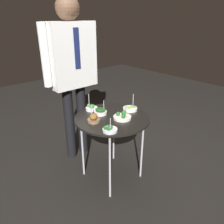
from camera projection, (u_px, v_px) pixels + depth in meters
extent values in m
plane|color=black|center=(112.00, 175.00, 2.29)|extent=(8.00, 8.00, 0.00)
cylinder|color=black|center=(112.00, 118.00, 2.02)|extent=(0.70, 0.70, 0.02)
cylinder|color=#B7B7BC|center=(142.00, 150.00, 2.14)|extent=(0.02, 0.02, 0.66)
cylinder|color=#B7B7BC|center=(110.00, 167.00, 1.89)|extent=(0.02, 0.02, 0.66)
cylinder|color=#B7B7BC|center=(114.00, 134.00, 2.43)|extent=(0.02, 0.02, 0.66)
cylinder|color=#B7B7BC|center=(82.00, 148.00, 2.17)|extent=(0.02, 0.02, 0.66)
cylinder|color=silver|center=(101.00, 113.00, 2.07)|extent=(0.12, 0.12, 0.03)
ellipsoid|color=#194219|center=(100.00, 110.00, 2.06)|extent=(0.10, 0.10, 0.03)
cylinder|color=#ADADB2|center=(104.00, 107.00, 2.04)|extent=(0.01, 0.01, 0.14)
cylinder|color=silver|center=(92.00, 109.00, 2.16)|extent=(0.12, 0.12, 0.03)
sphere|color=#387F2D|center=(93.00, 106.00, 2.16)|extent=(0.03, 0.03, 0.03)
sphere|color=#387F2D|center=(89.00, 105.00, 2.16)|extent=(0.04, 0.04, 0.04)
sphere|color=#387F2D|center=(92.00, 106.00, 2.13)|extent=(0.04, 0.04, 0.04)
cylinder|color=#ADADB2|center=(89.00, 103.00, 2.11)|extent=(0.01, 0.01, 0.17)
cylinder|color=silver|center=(122.00, 117.00, 1.98)|extent=(0.16, 0.16, 0.02)
sphere|color=#236023|center=(124.00, 113.00, 1.99)|extent=(0.05, 0.05, 0.05)
sphere|color=#236023|center=(118.00, 114.00, 1.98)|extent=(0.04, 0.04, 0.04)
sphere|color=#236023|center=(123.00, 116.00, 1.93)|extent=(0.04, 0.04, 0.04)
cylinder|color=#ADADB2|center=(126.00, 113.00, 1.92)|extent=(0.01, 0.01, 0.14)
cylinder|color=white|center=(130.00, 109.00, 2.16)|extent=(0.14, 0.14, 0.03)
ellipsoid|color=olive|center=(129.00, 106.00, 2.17)|extent=(0.11, 0.06, 0.01)
ellipsoid|color=olive|center=(130.00, 107.00, 2.16)|extent=(0.11, 0.06, 0.01)
ellipsoid|color=olive|center=(130.00, 107.00, 2.15)|extent=(0.11, 0.06, 0.01)
ellipsoid|color=olive|center=(130.00, 108.00, 2.14)|extent=(0.11, 0.06, 0.01)
ellipsoid|color=olive|center=(131.00, 108.00, 2.13)|extent=(0.11, 0.06, 0.01)
cylinder|color=#ADADB2|center=(133.00, 103.00, 2.10)|extent=(0.01, 0.01, 0.18)
cylinder|color=silver|center=(110.00, 130.00, 1.76)|extent=(0.12, 0.12, 0.02)
sphere|color=#236023|center=(111.00, 127.00, 1.76)|extent=(0.03, 0.03, 0.03)
sphere|color=#236023|center=(110.00, 127.00, 1.76)|extent=(0.04, 0.04, 0.04)
sphere|color=#236023|center=(105.00, 128.00, 1.74)|extent=(0.03, 0.03, 0.03)
sphere|color=#236023|center=(109.00, 128.00, 1.73)|extent=(0.04, 0.04, 0.04)
sphere|color=#236023|center=(110.00, 127.00, 1.75)|extent=(0.04, 0.04, 0.04)
cylinder|color=#ADADB2|center=(110.00, 126.00, 1.71)|extent=(0.01, 0.01, 0.13)
cylinder|color=brown|center=(94.00, 120.00, 1.92)|extent=(0.11, 0.11, 0.02)
ellipsoid|color=brown|center=(94.00, 117.00, 1.91)|extent=(0.11, 0.11, 0.05)
cylinder|color=#ADADB2|center=(91.00, 113.00, 1.92)|extent=(0.01, 0.01, 0.15)
cylinder|color=black|center=(70.00, 124.00, 2.44)|extent=(0.11, 0.11, 0.85)
cylinder|color=black|center=(82.00, 119.00, 2.54)|extent=(0.11, 0.11, 0.85)
cube|color=white|center=(71.00, 55.00, 2.19)|extent=(0.48, 0.23, 0.64)
cube|color=navy|center=(77.00, 49.00, 2.08)|extent=(0.06, 0.01, 0.38)
cylinder|color=white|center=(45.00, 56.00, 2.01)|extent=(0.08, 0.08, 0.58)
cylinder|color=white|center=(93.00, 50.00, 2.35)|extent=(0.08, 0.08, 0.58)
sphere|color=brown|center=(67.00, 8.00, 2.02)|extent=(0.23, 0.23, 0.23)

